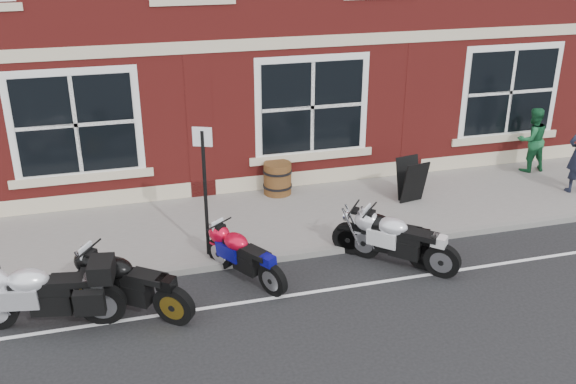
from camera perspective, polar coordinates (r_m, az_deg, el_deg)
name	(u,v)px	position (r m, az deg, el deg)	size (l,w,h in m)	color
ground	(306,300)	(10.70, 1.64, -9.57)	(80.00, 80.00, 0.00)	black
sidewalk	(263,221)	(13.21, -2.19, -2.60)	(30.00, 3.00, 0.12)	slate
kerb	(284,257)	(11.85, -0.39, -5.77)	(30.00, 0.16, 0.12)	slate
moto_touring_silver	(42,290)	(10.45, -20.99, -8.16)	(2.30, 0.65, 1.52)	black
moto_sport_red	(245,254)	(11.05, -3.84, -5.52)	(1.07, 1.71, 0.86)	black
moto_sport_black	(129,281)	(10.40, -13.93, -7.69)	(1.83, 1.44, 0.99)	black
moto_sport_silver	(402,239)	(11.61, 10.06, -4.09)	(1.57, 1.59, 0.94)	black
moto_naked_black	(385,234)	(11.75, 8.62, -3.70)	(1.65, 1.43, 0.93)	black
pedestrian_right	(532,140)	(16.55, 20.87, 4.37)	(0.76, 0.60, 1.57)	#195931
a_board_sign	(411,180)	(14.12, 10.91, 1.06)	(0.57, 0.38, 0.94)	black
barrel_planter	(277,178)	(14.26, -0.94, 1.23)	(0.65, 0.65, 0.72)	#4D2614
parking_sign	(205,183)	(11.32, -7.40, 0.79)	(0.32, 0.15, 2.42)	black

